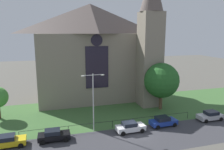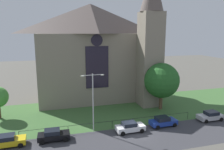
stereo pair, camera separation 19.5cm
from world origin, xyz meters
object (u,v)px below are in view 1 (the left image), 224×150
tree_right_near (161,81)px  parked_car_silver (210,116)px  streetlamp_near (93,95)px  parked_car_black (54,135)px  parked_car_blue (163,121)px  parked_car_white (130,127)px  church_building (95,51)px  parked_car_yellow (8,141)px

tree_right_near → parked_car_silver: (5.32, -7.12, -4.75)m
streetlamp_near → parked_car_black: streetlamp_near is taller
parked_car_black → parked_car_blue: (16.40, 0.10, 0.00)m
streetlamp_near → parked_car_white: 7.12m
church_building → parked_car_black: (-9.43, -17.47, -9.53)m
tree_right_near → parked_car_blue: (-3.33, -7.06, -4.75)m
streetlamp_near → parked_car_blue: streetlamp_near is taller
streetlamp_near → parked_car_black: (-5.75, -1.48, -4.67)m
parked_car_blue → church_building: bearing=109.2°
streetlamp_near → parked_car_white: streetlamp_near is taller
parked_car_white → parked_car_silver: same height
tree_right_near → parked_car_white: 12.65m
tree_right_near → parked_car_black: bearing=-160.1°
church_building → tree_right_near: 15.34m
parked_car_blue → parked_car_silver: same height
church_building → parked_car_black: 22.02m
church_building → tree_right_near: (10.31, -10.31, -4.78)m
streetlamp_near → parked_car_white: (5.02, -1.89, -4.67)m
parked_car_white → parked_car_blue: size_ratio=0.99×
parked_car_white → parked_car_silver: (14.28, 0.45, 0.00)m
parked_car_yellow → parked_car_white: 16.39m
parked_car_black → parked_car_white: bearing=-0.7°
parked_car_yellow → streetlamp_near: bearing=5.9°
parked_car_black → parked_car_blue: size_ratio=0.99×
tree_right_near → parked_car_yellow: size_ratio=2.06×
parked_car_yellow → parked_car_black: same height
streetlamp_near → parked_car_black: 7.56m
church_building → parked_car_white: bearing=-85.7°
streetlamp_near → parked_car_yellow: size_ratio=2.01×
parked_car_yellow → parked_car_silver: 30.66m
tree_right_near → parked_car_white: size_ratio=2.06×
tree_right_near → parked_car_white: (-8.96, -7.57, -4.75)m
streetlamp_near → parked_car_silver: 19.91m
parked_car_blue → parked_car_yellow: bearing=177.7°
parked_car_yellow → parked_car_silver: bearing=-1.7°
streetlamp_near → parked_car_yellow: bearing=-172.2°
church_building → parked_car_white: size_ratio=6.11×
parked_car_yellow → parked_car_white: (16.38, -0.33, 0.00)m
parked_car_black → parked_car_white: (10.77, -0.41, 0.00)m
church_building → parked_car_silver: church_building is taller
streetlamp_near → parked_car_blue: bearing=-7.4°
church_building → parked_car_blue: (6.97, -17.37, -9.53)m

